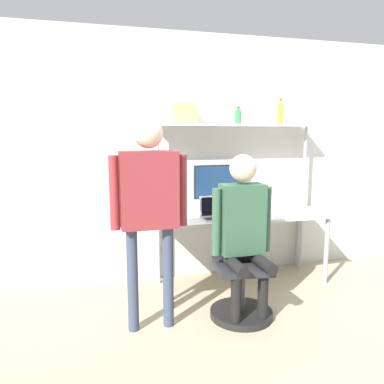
% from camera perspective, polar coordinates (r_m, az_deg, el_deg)
% --- Properties ---
extents(ground_plane, '(12.00, 12.00, 0.00)m').
position_cam_1_polar(ground_plane, '(4.00, 9.39, -15.29)').
color(ground_plane, tan).
extents(wall_back, '(8.00, 0.06, 2.70)m').
position_cam_1_polar(wall_back, '(4.35, 5.71, 5.20)').
color(wall_back, silver).
rests_on(wall_back, ground_plane).
extents(desk, '(1.88, 0.70, 0.77)m').
position_cam_1_polar(desk, '(4.09, 7.48, -4.32)').
color(desk, silver).
rests_on(desk, ground_plane).
extents(shelf_unit, '(1.78, 0.28, 1.73)m').
position_cam_1_polar(shelf_unit, '(4.17, 6.63, 7.01)').
color(shelf_unit, silver).
rests_on(shelf_unit, ground_plane).
extents(monitor, '(0.58, 0.20, 0.51)m').
position_cam_1_polar(monitor, '(4.16, 4.15, 1.14)').
color(monitor, black).
rests_on(monitor, desk).
extents(laptop, '(0.30, 0.22, 0.22)m').
position_cam_1_polar(laptop, '(3.83, 3.52, -3.06)').
color(laptop, '#BCBCC1').
rests_on(laptop, desk).
extents(cell_phone, '(0.07, 0.15, 0.01)m').
position_cam_1_polar(cell_phone, '(3.88, 7.33, -3.83)').
color(cell_phone, black).
rests_on(cell_phone, desk).
extents(office_chair, '(0.56, 0.56, 0.95)m').
position_cam_1_polar(office_chair, '(3.49, 7.43, -13.66)').
color(office_chair, black).
rests_on(office_chair, ground_plane).
extents(person_seated, '(0.55, 0.48, 1.46)m').
position_cam_1_polar(person_seated, '(3.27, 7.85, -4.68)').
color(person_seated, black).
rests_on(person_seated, ground_plane).
extents(person_standing, '(0.63, 0.24, 1.75)m').
position_cam_1_polar(person_standing, '(3.02, -6.55, -0.64)').
color(person_standing, '#38425B').
rests_on(person_standing, ground_plane).
extents(bottle_green, '(0.08, 0.08, 0.18)m').
position_cam_1_polar(bottle_green, '(4.18, 7.01, 11.32)').
color(bottle_green, '#2D8C3F').
rests_on(bottle_green, shelf_unit).
extents(bottle_amber, '(0.06, 0.06, 0.28)m').
position_cam_1_polar(bottle_amber, '(4.40, 13.28, 11.57)').
color(bottle_amber, gold).
rests_on(bottle_amber, shelf_unit).
extents(storage_box, '(0.24, 0.18, 0.21)m').
position_cam_1_polar(storage_box, '(4.00, -1.21, 11.87)').
color(storage_box, '#DBCC66').
rests_on(storage_box, shelf_unit).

